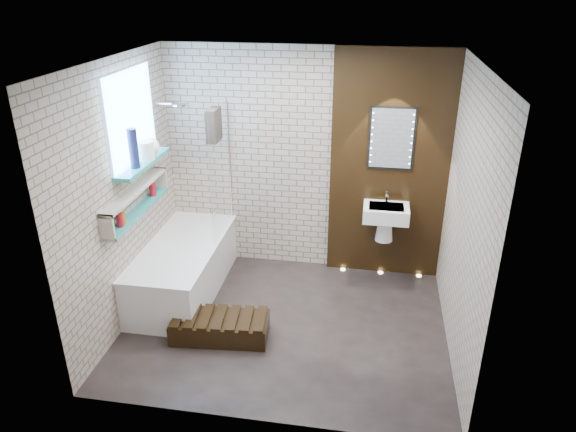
% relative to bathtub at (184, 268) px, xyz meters
% --- Properties ---
extents(ground, '(3.20, 3.20, 0.00)m').
position_rel_bathtub_xyz_m(ground, '(1.22, -0.45, -0.29)').
color(ground, black).
rests_on(ground, ground).
extents(room_shell, '(3.24, 3.20, 2.60)m').
position_rel_bathtub_xyz_m(room_shell, '(1.22, -0.45, 1.01)').
color(room_shell, tan).
rests_on(room_shell, ground).
extents(walnut_panel, '(1.30, 0.06, 2.60)m').
position_rel_bathtub_xyz_m(walnut_panel, '(2.17, 0.82, 1.01)').
color(walnut_panel, black).
rests_on(walnut_panel, ground).
extents(clerestory_window, '(0.18, 1.00, 0.94)m').
position_rel_bathtub_xyz_m(clerestory_window, '(-0.34, -0.10, 1.61)').
color(clerestory_window, '#7FADE0').
rests_on(clerestory_window, room_shell).
extents(display_niche, '(0.14, 1.30, 0.26)m').
position_rel_bathtub_xyz_m(display_niche, '(-0.31, -0.30, 0.91)').
color(display_niche, teal).
rests_on(display_niche, room_shell).
extents(bathtub, '(0.79, 1.74, 0.70)m').
position_rel_bathtub_xyz_m(bathtub, '(0.00, 0.00, 0.00)').
color(bathtub, white).
rests_on(bathtub, ground).
extents(bath_screen, '(0.01, 0.78, 1.40)m').
position_rel_bathtub_xyz_m(bath_screen, '(0.35, 0.44, 0.99)').
color(bath_screen, white).
rests_on(bath_screen, bathtub).
extents(towel, '(0.10, 0.26, 0.34)m').
position_rel_bathtub_xyz_m(towel, '(0.35, 0.28, 1.56)').
color(towel, black).
rests_on(towel, bath_screen).
extents(shower_head, '(0.18, 0.18, 0.02)m').
position_rel_bathtub_xyz_m(shower_head, '(-0.08, 0.50, 1.71)').
color(shower_head, silver).
rests_on(shower_head, room_shell).
extents(washbasin, '(0.50, 0.36, 0.58)m').
position_rel_bathtub_xyz_m(washbasin, '(2.17, 0.62, 0.50)').
color(washbasin, white).
rests_on(washbasin, walnut_panel).
extents(led_mirror, '(0.50, 0.02, 0.70)m').
position_rel_bathtub_xyz_m(led_mirror, '(2.17, 0.78, 1.36)').
color(led_mirror, black).
rests_on(led_mirror, walnut_panel).
extents(walnut_step, '(0.97, 0.50, 0.21)m').
position_rel_bathtub_xyz_m(walnut_step, '(0.62, -0.75, -0.19)').
color(walnut_step, black).
rests_on(walnut_step, ground).
extents(niche_bottles, '(0.07, 0.84, 0.17)m').
position_rel_bathtub_xyz_m(niche_bottles, '(-0.31, -0.35, 0.88)').
color(niche_bottles, maroon).
rests_on(niche_bottles, display_niche).
extents(sill_vases, '(0.19, 0.52, 0.39)m').
position_rel_bathtub_xyz_m(sill_vases, '(-0.28, -0.04, 1.37)').
color(sill_vases, '#151A39').
rests_on(sill_vases, clerestory_window).
extents(floor_uplights, '(0.96, 0.06, 0.01)m').
position_rel_bathtub_xyz_m(floor_uplights, '(2.17, 0.75, -0.29)').
color(floor_uplights, '#FFD899').
rests_on(floor_uplights, ground).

